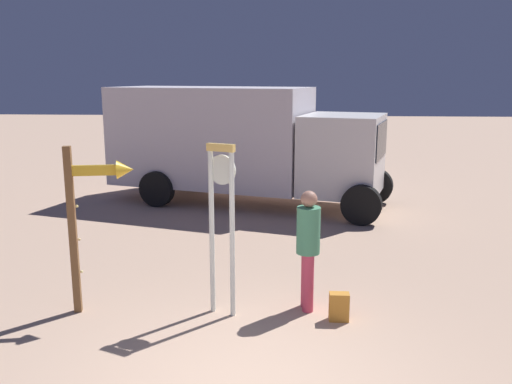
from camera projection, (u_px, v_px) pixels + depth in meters
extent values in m
cylinder|color=white|center=(212.00, 233.00, 7.43)|extent=(0.07, 0.07, 2.28)
cylinder|color=white|center=(232.00, 236.00, 7.29)|extent=(0.07, 0.07, 2.28)
cube|color=#FDCC62|center=(221.00, 148.00, 7.11)|extent=(0.40, 0.23, 0.10)
cylinder|color=silver|center=(222.00, 170.00, 7.20)|extent=(0.38, 0.19, 0.40)
cube|color=black|center=(223.00, 169.00, 7.22)|extent=(0.04, 0.02, 0.09)
cube|color=black|center=(223.00, 169.00, 7.22)|extent=(0.14, 0.07, 0.05)
cube|color=brown|center=(73.00, 231.00, 7.41)|extent=(0.12, 0.12, 2.34)
cube|color=yellow|center=(95.00, 170.00, 7.28)|extent=(0.59, 0.18, 0.14)
cone|color=yellow|center=(125.00, 170.00, 7.33)|extent=(0.27, 0.29, 0.25)
sphere|color=#F0E48E|center=(82.00, 272.00, 7.54)|extent=(0.04, 0.04, 0.04)
sphere|color=#FBDB91|center=(79.00, 239.00, 7.44)|extent=(0.04, 0.04, 0.04)
sphere|color=#EFE483|center=(77.00, 206.00, 7.35)|extent=(0.04, 0.04, 0.04)
sphere|color=#EEE782|center=(75.00, 172.00, 7.25)|extent=(0.04, 0.04, 0.04)
cylinder|color=#CA3C57|center=(307.00, 279.00, 7.74)|extent=(0.16, 0.16, 0.83)
cylinder|color=#CA3C57|center=(308.00, 283.00, 7.58)|extent=(0.16, 0.16, 0.83)
cylinder|color=#448762|center=(308.00, 230.00, 7.50)|extent=(0.33, 0.33, 0.66)
sphere|color=#A4715C|center=(309.00, 199.00, 7.41)|extent=(0.23, 0.23, 0.23)
cube|color=orange|center=(339.00, 307.00, 7.33)|extent=(0.27, 0.16, 0.39)
cube|color=orange|center=(338.00, 308.00, 7.44)|extent=(0.19, 0.04, 0.17)
cube|color=silver|center=(211.00, 136.00, 14.14)|extent=(5.43, 3.50, 2.51)
cube|color=silver|center=(342.00, 154.00, 13.06)|extent=(2.31, 2.51, 1.89)
cube|color=black|center=(382.00, 140.00, 12.68)|extent=(0.52, 1.70, 0.83)
cylinder|color=black|center=(361.00, 205.00, 12.01)|extent=(0.93, 0.49, 0.90)
cylinder|color=black|center=(375.00, 186.00, 14.07)|extent=(0.93, 0.49, 0.90)
cylinder|color=black|center=(157.00, 189.00, 13.71)|extent=(0.93, 0.49, 0.90)
cylinder|color=black|center=(196.00, 174.00, 15.77)|extent=(0.93, 0.49, 0.90)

